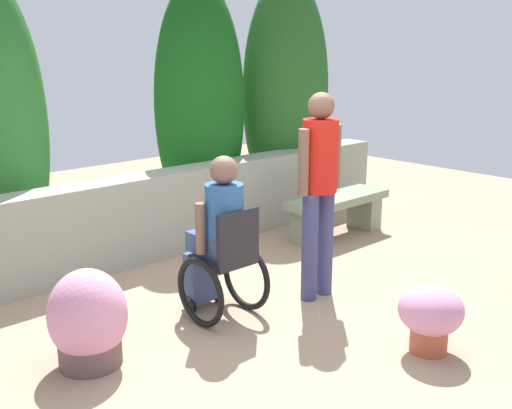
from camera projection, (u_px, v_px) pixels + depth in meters
The scene contains 8 objects.
ground_plane at pixel (257, 321), 4.89m from camera, with size 13.44×13.44×0.00m, color tan.
stone_retaining_wall at pixel (130, 221), 6.10m from camera, with size 7.26×0.36×0.87m, color gray.
hedge_backdrop at pixel (123, 107), 6.44m from camera, with size 7.03×1.01×3.24m.
stone_bench at pixel (338, 210), 6.96m from camera, with size 1.35×0.43×0.48m.
person_in_wheelchair at pixel (220, 243), 4.83m from camera, with size 0.53×0.66×1.33m.
person_standing_companion at pixel (319, 182), 5.11m from camera, with size 0.49×0.30×1.77m.
flower_pot_purple_near at pixel (88, 322), 4.15m from camera, with size 0.54×0.54×0.69m.
flower_pot_red_accent at pixel (431, 315), 4.33m from camera, with size 0.46×0.46×0.50m.
Camera 1 is at (-3.06, -3.28, 2.15)m, focal length 42.77 mm.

